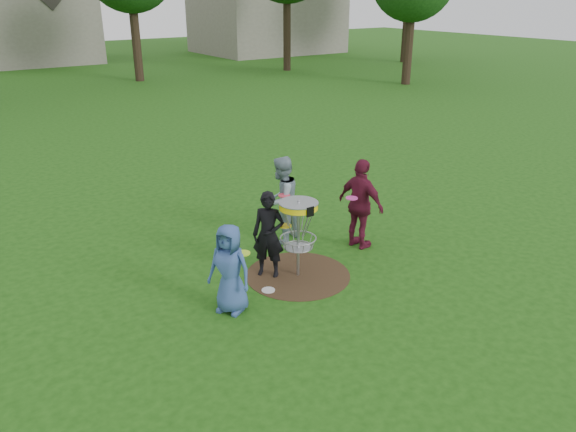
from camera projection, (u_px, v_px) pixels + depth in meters
ground at (298, 275)px, 9.67m from camera, size 100.00×100.00×0.00m
dirt_patch at (298, 275)px, 9.67m from camera, size 1.80×1.80×0.01m
player_blue at (230, 269)px, 8.36m from camera, size 0.74×0.82×1.41m
player_black at (268, 235)px, 9.41m from camera, size 0.64×0.65×1.50m
player_grey at (281, 200)px, 10.68m from camera, size 1.01×0.90×1.70m
player_maroon at (361, 204)px, 10.43m from camera, size 0.57×1.06×1.73m
disc_on_grass at (268, 290)px, 9.16m from camera, size 0.22×0.22×0.02m
disc_golf_basket at (298, 220)px, 9.29m from camera, size 0.66×0.67×1.38m
held_discs at (293, 216)px, 9.59m from camera, size 2.81×1.59×0.21m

